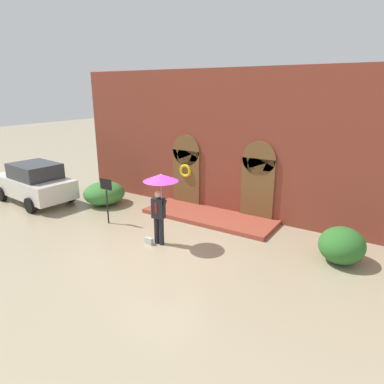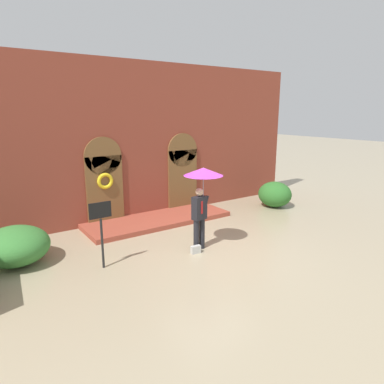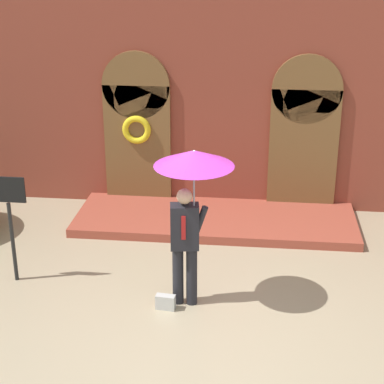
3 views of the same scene
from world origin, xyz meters
name	(u,v)px [view 1 (image 1 of 3)]	position (x,y,z in m)	size (l,w,h in m)	color
ground_plane	(161,248)	(0.00, 0.00, 0.00)	(80.00, 80.00, 0.00)	tan
building_facade	(223,146)	(0.00, 4.15, 2.68)	(14.00, 2.30, 5.60)	brown
person_with_umbrella	(160,188)	(-0.14, 0.23, 1.91)	(1.10, 1.10, 2.36)	black
handbag	(149,241)	(-0.49, 0.03, 0.11)	(0.28, 0.12, 0.22)	#B7B7B2
sign_post	(107,194)	(-2.94, 0.62, 1.16)	(0.56, 0.06, 1.72)	black
shrub_left	(104,193)	(-4.72, 2.14, 0.49)	(1.70, 1.81, 0.98)	#387A33
shrub_right	(342,245)	(4.97, 2.11, 0.52)	(1.30, 1.40, 1.04)	#2D6B28
parked_car	(34,182)	(-7.56, 0.74, 0.88)	(4.26, 2.32, 1.76)	silver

